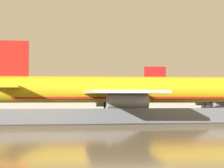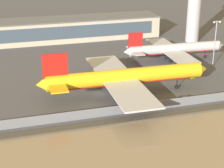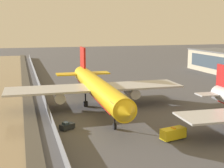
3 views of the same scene
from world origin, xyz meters
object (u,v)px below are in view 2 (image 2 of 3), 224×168
(cargo_jet_yellow, at_px, (124,77))
(passenger_jet_silver, at_px, (174,49))
(ops_van, at_px, (188,73))
(baggage_tug, at_px, (184,99))
(apron_light_mast_apron_west, at_px, (215,41))

(cargo_jet_yellow, relative_size, passenger_jet_silver, 1.29)
(passenger_jet_silver, relative_size, ops_van, 7.93)
(baggage_tug, bearing_deg, passenger_jet_silver, 68.74)
(cargo_jet_yellow, distance_m, baggage_tug, 19.77)
(cargo_jet_yellow, height_order, passenger_jet_silver, cargo_jet_yellow)
(passenger_jet_silver, bearing_deg, cargo_jet_yellow, -137.50)
(cargo_jet_yellow, relative_size, ops_van, 10.19)
(baggage_tug, height_order, apron_light_mast_apron_west, apron_light_mast_apron_west)
(cargo_jet_yellow, distance_m, ops_van, 29.55)
(passenger_jet_silver, distance_m, ops_van, 20.16)
(passenger_jet_silver, xyz_separation_m, ops_van, (-3.40, -19.55, -3.57))
(baggage_tug, distance_m, apron_light_mast_apron_west, 38.51)
(passenger_jet_silver, distance_m, apron_light_mast_apron_west, 17.36)
(ops_van, relative_size, apron_light_mast_apron_west, 0.30)
(baggage_tug, distance_m, ops_van, 22.79)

